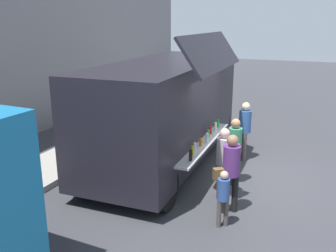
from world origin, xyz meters
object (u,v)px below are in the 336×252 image
object	(u,v)px
child_near_queue	(223,194)
customer_front_ordering	(234,145)
customer_rear_waiting	(231,167)
customer_extra_browsing	(245,126)
customer_mid_with_backpack	(225,156)
food_truck_main	(167,108)
trash_bin	(158,106)

from	to	relation	value
child_near_queue	customer_front_ordering	bearing A→B (deg)	-33.14
customer_rear_waiting	customer_extra_browsing	bearing A→B (deg)	-29.89
customer_mid_with_backpack	customer_rear_waiting	size ratio (longest dim) A/B	0.96
customer_mid_with_backpack	customer_rear_waiting	bearing A→B (deg)	139.95
customer_mid_with_backpack	food_truck_main	bearing A→B (deg)	-11.17
food_truck_main	customer_front_ordering	size ratio (longest dim) A/B	4.06
food_truck_main	customer_rear_waiting	xyz separation A→B (m)	(-2.15, -2.33, -0.54)
customer_rear_waiting	trash_bin	bearing A→B (deg)	-1.30
customer_rear_waiting	food_truck_main	bearing A→B (deg)	10.89
trash_bin	food_truck_main	bearing A→B (deg)	-152.47
trash_bin	customer_front_ordering	xyz separation A→B (m)	(-5.16, -4.40, 0.52)
food_truck_main	customer_mid_with_backpack	xyz separation A→B (m)	(-1.56, -2.07, -0.55)
customer_front_ordering	customer_rear_waiting	distance (m)	1.46
food_truck_main	trash_bin	world-z (taller)	food_truck_main
food_truck_main	customer_rear_waiting	world-z (taller)	food_truck_main
customer_mid_with_backpack	customer_front_ordering	bearing A→B (deg)	-64.84
customer_mid_with_backpack	customer_rear_waiting	distance (m)	0.65
trash_bin	customer_mid_with_backpack	xyz separation A→B (m)	(-6.01, -4.39, 0.53)
customer_front_ordering	child_near_queue	world-z (taller)	customer_front_ordering
trash_bin	customer_front_ordering	distance (m)	6.80
customer_front_ordering	customer_mid_with_backpack	distance (m)	0.85
food_truck_main	child_near_queue	world-z (taller)	food_truck_main
customer_front_ordering	child_near_queue	xyz separation A→B (m)	(-2.04, -0.28, -0.29)
customer_front_ordering	customer_extra_browsing	distance (m)	1.71
trash_bin	customer_rear_waiting	size ratio (longest dim) A/B	0.55
customer_extra_browsing	child_near_queue	distance (m)	3.78
food_truck_main	customer_rear_waiting	bearing A→B (deg)	-134.28
customer_front_ordering	customer_mid_with_backpack	size ratio (longest dim) A/B	1.01
customer_front_ordering	customer_rear_waiting	bearing A→B (deg)	125.50
customer_front_ordering	customer_extra_browsing	world-z (taller)	customer_extra_browsing
trash_bin	customer_mid_with_backpack	distance (m)	7.46
food_truck_main	customer_mid_with_backpack	size ratio (longest dim) A/B	4.09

